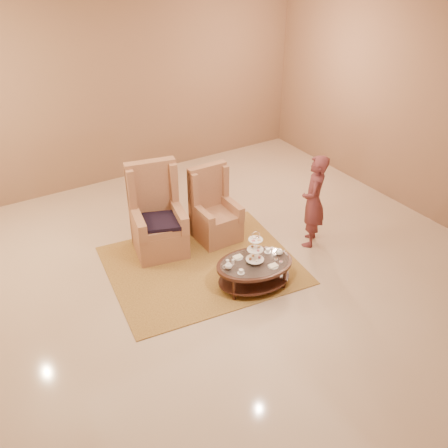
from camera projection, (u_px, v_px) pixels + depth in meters
ground at (224, 280)px, 7.32m from camera, size 8.00×8.00×0.00m
ceiling at (224, 280)px, 7.32m from camera, size 8.00×8.00×0.02m
wall_back at (112, 92)px, 9.30m from camera, size 8.00×0.04×3.50m
wall_right at (432, 116)px, 8.18m from camera, size 0.04×8.00×3.50m
rug at (202, 265)px, 7.62m from camera, size 3.00×2.59×0.01m
tea_table at (254, 267)px, 7.03m from camera, size 1.24×0.97×0.93m
armchair_left at (157, 222)px, 7.78m from camera, size 0.91×0.93×1.43m
armchair_right at (214, 215)px, 8.11m from camera, size 0.66×0.68×1.22m
person at (314, 201)px, 7.76m from camera, size 0.66×0.65×1.53m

